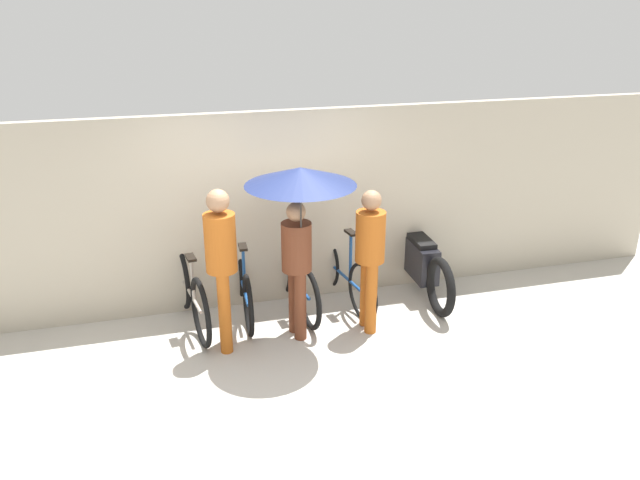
{
  "coord_description": "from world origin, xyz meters",
  "views": [
    {
      "loc": [
        -1.19,
        -5.09,
        3.48
      ],
      "look_at": [
        0.5,
        1.03,
        1.0
      ],
      "focal_mm": 35.0,
      "sensor_mm": 36.0,
      "label": 1
    }
  ],
  "objects_px": {
    "parked_bicycle_1": "(243,285)",
    "parked_bicycle_3": "(344,273)",
    "motorcycle": "(420,261)",
    "pedestrian_center": "(299,201)",
    "parked_bicycle_2": "(295,280)",
    "parked_bicycle_0": "(191,293)",
    "pedestrian_trailing": "(370,251)",
    "pedestrian_leading": "(221,258)"
  },
  "relations": [
    {
      "from": "parked_bicycle_3",
      "to": "parked_bicycle_0",
      "type": "bearing_deg",
      "value": 84.83
    },
    {
      "from": "parked_bicycle_3",
      "to": "motorcycle",
      "type": "distance_m",
      "value": 1.01
    },
    {
      "from": "parked_bicycle_3",
      "to": "pedestrian_leading",
      "type": "bearing_deg",
      "value": 106.73
    },
    {
      "from": "parked_bicycle_2",
      "to": "pedestrian_trailing",
      "type": "height_order",
      "value": "pedestrian_trailing"
    },
    {
      "from": "parked_bicycle_2",
      "to": "pedestrian_leading",
      "type": "xyz_separation_m",
      "value": [
        -0.91,
        -0.68,
        0.67
      ]
    },
    {
      "from": "parked_bicycle_1",
      "to": "parked_bicycle_3",
      "type": "distance_m",
      "value": 1.21
    },
    {
      "from": "parked_bicycle_0",
      "to": "parked_bicycle_2",
      "type": "height_order",
      "value": "parked_bicycle_0"
    },
    {
      "from": "parked_bicycle_0",
      "to": "parked_bicycle_1",
      "type": "bearing_deg",
      "value": -88.41
    },
    {
      "from": "parked_bicycle_2",
      "to": "motorcycle",
      "type": "distance_m",
      "value": 1.62
    },
    {
      "from": "parked_bicycle_3",
      "to": "motorcycle",
      "type": "bearing_deg",
      "value": -96.14
    },
    {
      "from": "parked_bicycle_0",
      "to": "motorcycle",
      "type": "bearing_deg",
      "value": -95.58
    },
    {
      "from": "parked_bicycle_0",
      "to": "pedestrian_center",
      "type": "bearing_deg",
      "value": -128.32
    },
    {
      "from": "parked_bicycle_1",
      "to": "parked_bicycle_2",
      "type": "height_order",
      "value": "same"
    },
    {
      "from": "parked_bicycle_2",
      "to": "motorcycle",
      "type": "relative_size",
      "value": 0.84
    },
    {
      "from": "motorcycle",
      "to": "pedestrian_center",
      "type": "bearing_deg",
      "value": 116.57
    },
    {
      "from": "pedestrian_trailing",
      "to": "parked_bicycle_1",
      "type": "bearing_deg",
      "value": -28.58
    },
    {
      "from": "parked_bicycle_0",
      "to": "motorcycle",
      "type": "relative_size",
      "value": 0.86
    },
    {
      "from": "parked_bicycle_0",
      "to": "parked_bicycle_3",
      "type": "bearing_deg",
      "value": -95.23
    },
    {
      "from": "pedestrian_leading",
      "to": "parked_bicycle_3",
      "type": "bearing_deg",
      "value": -149.25
    },
    {
      "from": "pedestrian_trailing",
      "to": "parked_bicycle_3",
      "type": "bearing_deg",
      "value": -83.75
    },
    {
      "from": "parked_bicycle_0",
      "to": "parked_bicycle_3",
      "type": "relative_size",
      "value": 1.02
    },
    {
      "from": "parked_bicycle_3",
      "to": "pedestrian_trailing",
      "type": "xyz_separation_m",
      "value": [
        0.07,
        -0.71,
        0.57
      ]
    },
    {
      "from": "parked_bicycle_0",
      "to": "parked_bicycle_1",
      "type": "height_order",
      "value": "parked_bicycle_0"
    },
    {
      "from": "parked_bicycle_1",
      "to": "motorcycle",
      "type": "height_order",
      "value": "parked_bicycle_1"
    },
    {
      "from": "pedestrian_center",
      "to": "parked_bicycle_1",
      "type": "bearing_deg",
      "value": -63.64
    },
    {
      "from": "motorcycle",
      "to": "parked_bicycle_3",
      "type": "bearing_deg",
      "value": 94.29
    },
    {
      "from": "parked_bicycle_0",
      "to": "parked_bicycle_3",
      "type": "height_order",
      "value": "parked_bicycle_0"
    },
    {
      "from": "pedestrian_center",
      "to": "pedestrian_trailing",
      "type": "relative_size",
      "value": 1.2
    },
    {
      "from": "parked_bicycle_1",
      "to": "pedestrian_trailing",
      "type": "bearing_deg",
      "value": -116.7
    },
    {
      "from": "pedestrian_leading",
      "to": "pedestrian_trailing",
      "type": "bearing_deg",
      "value": -174.26
    },
    {
      "from": "parked_bicycle_2",
      "to": "pedestrian_trailing",
      "type": "relative_size",
      "value": 1.05
    },
    {
      "from": "parked_bicycle_1",
      "to": "parked_bicycle_2",
      "type": "xyz_separation_m",
      "value": [
        0.61,
        -0.03,
        -0.0
      ]
    },
    {
      "from": "pedestrian_leading",
      "to": "parked_bicycle_2",
      "type": "bearing_deg",
      "value": -136.87
    },
    {
      "from": "parked_bicycle_0",
      "to": "parked_bicycle_1",
      "type": "distance_m",
      "value": 0.62
    },
    {
      "from": "parked_bicycle_0",
      "to": "pedestrian_center",
      "type": "xyz_separation_m",
      "value": [
        1.11,
        -0.65,
        1.18
      ]
    },
    {
      "from": "parked_bicycle_0",
      "to": "pedestrian_leading",
      "type": "distance_m",
      "value": 0.93
    },
    {
      "from": "pedestrian_center",
      "to": "pedestrian_trailing",
      "type": "bearing_deg",
      "value": 174.95
    },
    {
      "from": "pedestrian_leading",
      "to": "pedestrian_trailing",
      "type": "height_order",
      "value": "pedestrian_leading"
    },
    {
      "from": "parked_bicycle_3",
      "to": "motorcycle",
      "type": "xyz_separation_m",
      "value": [
        1.01,
        0.03,
        0.03
      ]
    },
    {
      "from": "parked_bicycle_1",
      "to": "parked_bicycle_0",
      "type": "bearing_deg",
      "value": 102.25
    },
    {
      "from": "pedestrian_leading",
      "to": "pedestrian_center",
      "type": "relative_size",
      "value": 0.91
    },
    {
      "from": "parked_bicycle_2",
      "to": "motorcycle",
      "type": "bearing_deg",
      "value": -93.87
    }
  ]
}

